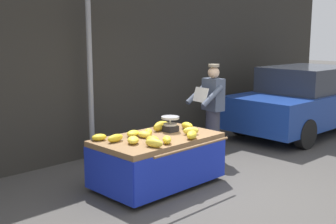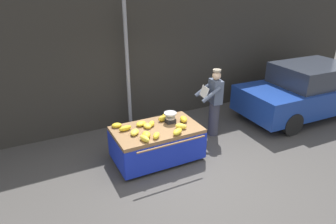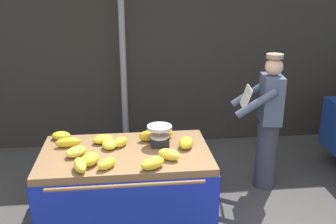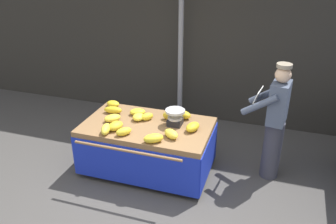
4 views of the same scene
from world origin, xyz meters
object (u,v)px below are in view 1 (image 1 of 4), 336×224
at_px(street_pole, 90,70).
at_px(banana_bunch_10, 144,134).
at_px(banana_bunch_6, 192,135).
at_px(banana_bunch_13, 133,140).
at_px(banana_bunch_4, 153,140).
at_px(banana_bunch_7, 149,132).
at_px(banana_cart, 158,150).
at_px(banana_bunch_1, 167,140).
at_px(banana_bunch_0, 133,133).
at_px(parked_car, 304,100).
at_px(vendor_person, 212,111).
at_px(banana_bunch_11, 191,131).
at_px(banana_bunch_9, 187,126).
at_px(weighing_scale, 170,124).
at_px(banana_bunch_3, 99,137).
at_px(banana_bunch_8, 162,125).
at_px(banana_bunch_2, 115,138).
at_px(banana_bunch_12, 159,127).
at_px(banana_bunch_5, 154,143).

bearing_deg(street_pole, banana_bunch_10, -96.31).
bearing_deg(banana_bunch_6, banana_bunch_13, 153.74).
bearing_deg(banana_bunch_4, banana_bunch_7, 54.05).
distance_m(banana_cart, banana_bunch_1, 0.50).
xyz_separation_m(banana_bunch_0, parked_car, (5.05, -0.03, -0.05)).
relative_size(banana_bunch_4, vendor_person, 0.14).
distance_m(banana_bunch_1, banana_bunch_11, 0.64).
distance_m(banana_bunch_9, banana_bunch_10, 0.84).
distance_m(banana_bunch_4, banana_bunch_13, 0.28).
height_order(banana_cart, weighing_scale, weighing_scale).
xyz_separation_m(street_pole, banana_bunch_3, (-0.75, -1.26, -0.84)).
relative_size(banana_bunch_4, banana_bunch_9, 0.95).
relative_size(street_pole, banana_bunch_8, 13.05).
bearing_deg(banana_bunch_6, parked_car, 8.34).
bearing_deg(parked_car, banana_bunch_1, -173.03).
xyz_separation_m(banana_bunch_7, parked_car, (4.85, 0.08, -0.06)).
bearing_deg(banana_bunch_7, banana_bunch_3, 157.87).
bearing_deg(banana_bunch_7, parked_car, 0.98).
bearing_deg(banana_bunch_2, banana_cart, -16.92).
bearing_deg(weighing_scale, banana_cart, -162.70).
relative_size(banana_bunch_9, banana_bunch_11, 1.05).
height_order(banana_bunch_10, banana_bunch_12, banana_bunch_12).
distance_m(banana_bunch_2, banana_bunch_11, 1.17).
relative_size(banana_bunch_9, parked_car, 0.06).
xyz_separation_m(banana_bunch_6, banana_bunch_13, (-0.78, 0.38, -0.01)).
bearing_deg(street_pole, vendor_person, -36.64).
distance_m(banana_bunch_2, parked_car, 5.43).
bearing_deg(banana_cart, banana_bunch_10, 150.67).
distance_m(banana_bunch_6, vendor_person, 1.70).
relative_size(banana_bunch_1, banana_bunch_5, 0.83).
xyz_separation_m(banana_cart, banana_bunch_4, (-0.36, -0.28, 0.26)).
xyz_separation_m(banana_bunch_2, banana_bunch_12, (0.89, 0.06, 0.01)).
bearing_deg(banana_bunch_0, banana_bunch_1, -84.03).
xyz_separation_m(banana_bunch_4, banana_bunch_11, (0.80, 0.02, -0.00)).
bearing_deg(banana_bunch_6, vendor_person, 29.54).
bearing_deg(banana_cart, street_pole, 89.84).
xyz_separation_m(banana_bunch_11, banana_bunch_12, (-0.18, 0.51, 0.01)).
bearing_deg(banana_bunch_12, banana_bunch_9, -29.17).
xyz_separation_m(banana_bunch_3, parked_car, (5.54, -0.20, -0.05)).
bearing_deg(banana_bunch_0, weighing_scale, -12.19).
xyz_separation_m(banana_bunch_5, vendor_person, (2.18, 0.80, 0.06)).
relative_size(weighing_scale, banana_bunch_1, 1.26).
relative_size(banana_bunch_7, banana_bunch_13, 0.80).
relative_size(banana_bunch_5, vendor_person, 0.16).
height_order(banana_bunch_7, banana_bunch_10, banana_bunch_7).
relative_size(weighing_scale, banana_bunch_4, 1.16).
bearing_deg(banana_bunch_3, banana_bunch_6, -40.62).
xyz_separation_m(banana_cart, banana_bunch_3, (-0.74, 0.42, 0.25)).
height_order(banana_bunch_10, vendor_person, vendor_person).
xyz_separation_m(banana_bunch_10, banana_bunch_12, (0.43, 0.15, 0.02)).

